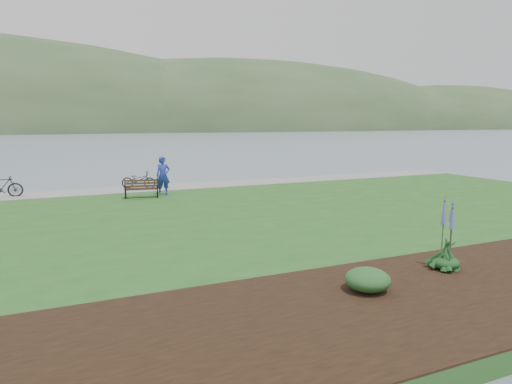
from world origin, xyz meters
TOP-DOWN VIEW (x-y plane):
  - ground at (0.00, 0.00)m, footprint 600.00×600.00m
  - lawn at (0.00, -2.00)m, footprint 34.00×20.00m
  - shoreline_path at (0.00, 6.90)m, footprint 34.00×2.20m
  - far_hillside at (20.00, 170.00)m, footprint 580.00×80.00m
  - park_bench at (-3.22, 4.19)m, footprint 1.51×0.84m
  - person at (-2.14, 4.64)m, footprint 0.77×0.54m
  - bicycle_a at (-2.83, 7.17)m, footprint 1.27×1.82m
  - bicycle_b at (-8.89, 6.78)m, footprint 0.50×1.68m
  - echium_4 at (1.27, -8.85)m, footprint 0.62×0.62m
  - shrub_0 at (-1.21, -9.22)m, footprint 0.91×0.91m

SIDE VIEW (x-z plane):
  - ground at x=0.00m, z-range 0.00..0.00m
  - far_hillside at x=20.00m, z-range -19.00..19.00m
  - lawn at x=0.00m, z-range 0.00..0.40m
  - shoreline_path at x=0.00m, z-range 0.40..0.43m
  - shrub_0 at x=-1.21m, z-range 0.44..0.89m
  - park_bench at x=-3.22m, z-range 0.40..1.28m
  - bicycle_a at x=-2.83m, z-range 0.40..1.30m
  - bicycle_b at x=-8.89m, z-range 0.40..1.41m
  - echium_4 at x=1.27m, z-range 0.19..2.11m
  - person at x=-2.14m, z-range 0.40..2.50m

